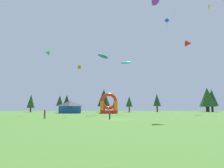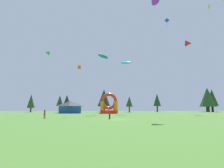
{
  "view_description": "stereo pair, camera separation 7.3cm",
  "coord_description": "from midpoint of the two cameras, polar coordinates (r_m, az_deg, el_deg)",
  "views": [
    {
      "loc": [
        -2.36,
        -34.33,
        2.35
      ],
      "look_at": [
        0.0,
        15.6,
        8.13
      ],
      "focal_mm": 30.67,
      "sensor_mm": 36.0,
      "label": 1
    },
    {
      "loc": [
        -2.29,
        -34.33,
        2.35
      ],
      "look_at": [
        0.0,
        15.6,
        8.13
      ],
      "focal_mm": 30.67,
      "sensor_mm": 36.0,
      "label": 2
    }
  ],
  "objects": [
    {
      "name": "kite_orange_box",
      "position": [
        49.65,
        -9.66,
        4.9
      ],
      "size": [
        4.73,
        1.8,
        12.64
      ],
      "color": "orange",
      "rests_on": "ground_plane"
    },
    {
      "name": "tree_row_3",
      "position": [
        79.26,
        -2.39,
        -4.16
      ],
      "size": [
        5.27,
        5.27,
        9.31
      ],
      "color": "#4C331E",
      "rests_on": "ground_plane"
    },
    {
      "name": "tree_row_2",
      "position": [
        80.98,
        -13.28,
        -4.95
      ],
      "size": [
        3.38,
        3.38,
        6.98
      ],
      "color": "#4C331E",
      "rests_on": "ground_plane"
    },
    {
      "name": "tree_row_4",
      "position": [
        75.84,
        5.2,
        -5.25
      ],
      "size": [
        2.75,
        2.75,
        6.19
      ],
      "color": "#4C331E",
      "rests_on": "ground_plane"
    },
    {
      "name": "tree_row_6",
      "position": [
        88.98,
        26.58,
        -3.54
      ],
      "size": [
        6.54,
        6.54,
        10.01
      ],
      "color": "#4C331E",
      "rests_on": "ground_plane"
    },
    {
      "name": "person_near_camera",
      "position": [
        34.85,
        -0.66,
        -8.74
      ],
      "size": [
        0.43,
        0.43,
        1.77
      ],
      "rotation": [
        0.0,
        0.0,
        5.56
      ],
      "color": "black",
      "rests_on": "ground_plane"
    },
    {
      "name": "kite_green_delta",
      "position": [
        57.44,
        -18.69,
        8.84
      ],
      "size": [
        2.52,
        4.88,
        18.1
      ],
      "color": "green",
      "rests_on": "ground_plane"
    },
    {
      "name": "festival_tent",
      "position": [
        65.53,
        -12.29,
        -6.74
      ],
      "size": [
        6.84,
        3.62,
        4.05
      ],
      "color": "#19478C",
      "rests_on": "ground_plane"
    },
    {
      "name": "kite_yellow_diamond",
      "position": [
        49.6,
        27.09,
        19.32
      ],
      "size": [
        6.05,
        5.74,
        24.38
      ],
      "color": "yellow",
      "rests_on": "ground_plane"
    },
    {
      "name": "kite_cyan_parafoil",
      "position": [
        59.89,
        4.24,
        6.36
      ],
      "size": [
        7.8,
        3.41,
        16.34
      ],
      "color": "#19B7CC",
      "rests_on": "ground_plane"
    },
    {
      "name": "kite_teal_parafoil",
      "position": [
        57.35,
        -2.59,
        8.22
      ],
      "size": [
        7.69,
        5.73,
        17.8
      ],
      "color": "#0C7F7A",
      "rests_on": "ground_plane"
    },
    {
      "name": "inflatable_blue_arch",
      "position": [
        62.48,
        -0.91,
        -6.6
      ],
      "size": [
        5.56,
        4.47,
        6.56
      ],
      "color": "red",
      "rests_on": "ground_plane"
    },
    {
      "name": "tree_row_8",
      "position": [
        90.78,
        27.67,
        -3.64
      ],
      "size": [
        4.75,
        4.75,
        9.43
      ],
      "color": "#4C331E",
      "rests_on": "ground_plane"
    },
    {
      "name": "kite_blue_diamond",
      "position": [
        53.3,
        16.02,
        17.42
      ],
      "size": [
        3.65,
        5.91,
        24.65
      ],
      "color": "blue",
      "rests_on": "ground_plane"
    },
    {
      "name": "tree_row_0",
      "position": [
        83.52,
        -22.95,
        -4.73
      ],
      "size": [
        3.05,
        3.05,
        7.07
      ],
      "color": "#4C331E",
      "rests_on": "ground_plane"
    },
    {
      "name": "ground_plane",
      "position": [
        34.49,
        1.27,
        -10.51
      ],
      "size": [
        120.0,
        120.0,
        0.0
      ],
      "primitive_type": "plane",
      "color": "#47752D"
    },
    {
      "name": "tree_row_1",
      "position": [
        79.25,
        -15.26,
        -4.83
      ],
      "size": [
        2.75,
        2.75,
        6.6
      ],
      "color": "#4C331E",
      "rests_on": "ground_plane"
    },
    {
      "name": "person_far_side",
      "position": [
        38.17,
        -19.39,
        -8.23
      ],
      "size": [
        0.38,
        0.38,
        1.71
      ],
      "rotation": [
        0.0,
        0.0,
        3.52
      ],
      "color": "navy",
      "rests_on": "ground_plane"
    },
    {
      "name": "kite_red_delta",
      "position": [
        69.45,
        21.88,
        11.18
      ],
      "size": [
        6.29,
        8.14,
        24.17
      ],
      "color": "red",
      "rests_on": "ground_plane"
    },
    {
      "name": "tree_row_7",
      "position": [
        91.0,
        26.36,
        -4.19
      ],
      "size": [
        4.01,
        4.01,
        8.15
      ],
      "color": "#4C331E",
      "rests_on": "ground_plane"
    },
    {
      "name": "tree_row_5",
      "position": [
        82.69,
        13.31,
        -4.67
      ],
      "size": [
        3.16,
        3.16,
        7.51
      ],
      "color": "#4C331E",
      "rests_on": "ground_plane"
    }
  ]
}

